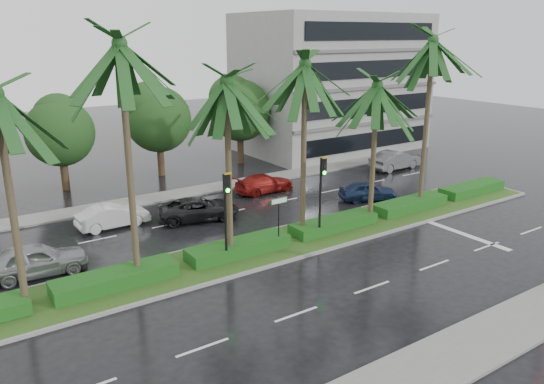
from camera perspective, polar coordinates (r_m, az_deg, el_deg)
ground at (r=26.61m, az=3.10°, el=-6.17°), size 120.00×120.00×0.00m
near_sidewalk at (r=20.35m, az=21.35°, el=-14.89°), size 40.00×2.40×0.12m
far_sidewalk at (r=36.30m, az=-8.40°, el=0.08°), size 40.00×2.00×0.12m
median at (r=27.32m, az=1.84°, el=-5.35°), size 36.00×4.00×0.15m
hedge at (r=27.19m, az=1.84°, el=-4.63°), size 35.20×1.40×0.60m
lane_markings at (r=28.13m, az=8.59°, el=-5.03°), size 34.00×13.06×0.01m
palm_row at (r=24.71m, az=-0.41°, el=11.81°), size 26.30×4.20×10.64m
signal_median_left at (r=23.74m, az=-4.94°, el=-1.36°), size 0.34×0.42×4.36m
signal_median_right at (r=26.72m, az=5.38°, el=0.69°), size 0.34×0.42×4.36m
street_sign at (r=25.67m, az=0.75°, el=-1.95°), size 0.95×0.09×2.60m
bg_trees at (r=40.53m, az=-11.61°, el=8.12°), size 32.93×4.99×7.21m
building at (r=49.41m, az=6.39°, el=11.57°), size 16.00×10.00×12.00m
car_silver at (r=25.77m, az=-24.10°, el=-6.69°), size 2.06×4.50×1.49m
car_white at (r=30.61m, az=-16.75°, el=-2.48°), size 1.46×3.97×1.30m
car_darkgrey at (r=30.80m, az=-7.90°, el=-1.80°), size 3.27×5.02×1.29m
car_red at (r=35.82m, az=-0.83°, el=0.95°), size 1.80×4.25×1.22m
car_blue at (r=34.61m, az=10.26°, el=0.13°), size 2.80×3.94×1.25m
car_grey at (r=42.99m, az=13.09°, el=3.37°), size 1.70×4.54×1.48m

